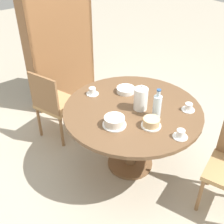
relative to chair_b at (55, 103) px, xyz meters
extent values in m
plane|color=#B2A893|center=(0.38, -0.91, -0.47)|extent=(14.00, 14.00, 0.00)
cylinder|color=brown|center=(0.38, -0.91, -0.46)|extent=(0.48, 0.48, 0.03)
cylinder|color=brown|center=(0.38, -0.91, -0.11)|extent=(0.12, 0.12, 0.67)
cylinder|color=brown|center=(0.38, -0.91, 0.24)|extent=(1.32, 1.32, 0.04)
cylinder|color=olive|center=(0.48, -1.74, -0.27)|extent=(0.03, 0.03, 0.41)
cylinder|color=olive|center=(0.82, -1.62, -0.27)|extent=(0.03, 0.03, 0.41)
cylinder|color=olive|center=(0.29, -0.09, -0.27)|extent=(0.03, 0.03, 0.41)
cylinder|color=olive|center=(0.17, 0.25, -0.27)|extent=(0.03, 0.03, 0.41)
cylinder|color=olive|center=(-0.05, -0.21, -0.27)|extent=(0.03, 0.03, 0.41)
cylinder|color=olive|center=(-0.17, 0.13, -0.27)|extent=(0.03, 0.03, 0.41)
cube|color=tan|center=(0.06, 0.02, -0.04)|extent=(0.53, 0.53, 0.04)
cube|color=olive|center=(-0.13, -0.04, 0.19)|extent=(0.15, 0.39, 0.43)
cube|color=brown|center=(0.92, 0.70, 0.33)|extent=(0.04, 0.28, 1.61)
cube|color=brown|center=(0.06, 0.70, 0.33)|extent=(0.04, 0.28, 1.61)
cube|color=brown|center=(0.49, 0.57, 0.33)|extent=(0.90, 0.02, 1.61)
cube|color=brown|center=(0.49, 0.70, -0.45)|extent=(0.82, 0.27, 0.04)
cube|color=brown|center=(0.49, 0.70, -0.07)|extent=(0.82, 0.27, 0.04)
cube|color=brown|center=(0.49, 0.70, 0.33)|extent=(0.82, 0.27, 0.04)
cube|color=brown|center=(0.49, 0.70, 0.73)|extent=(0.82, 0.27, 0.04)
cube|color=#B72D28|center=(0.72, 0.69, -0.28)|extent=(0.36, 0.21, 0.32)
cube|color=#234793|center=(0.25, 0.69, -0.28)|extent=(0.36, 0.21, 0.31)
cube|color=beige|center=(0.72, 0.69, 0.11)|extent=(0.36, 0.21, 0.32)
cube|color=gold|center=(0.26, 0.69, 0.08)|extent=(0.36, 0.21, 0.27)
cube|color=orange|center=(0.73, 0.69, 0.50)|extent=(0.34, 0.21, 0.30)
cube|color=black|center=(0.24, 0.69, 0.49)|extent=(0.34, 0.21, 0.28)
cube|color=#703384|center=(0.75, 0.69, 0.89)|extent=(0.29, 0.21, 0.28)
cube|color=black|center=(0.22, 0.69, 0.89)|extent=(0.29, 0.21, 0.28)
cylinder|color=white|center=(0.43, -0.96, 0.37)|extent=(0.13, 0.13, 0.22)
cone|color=white|center=(0.43, -0.96, 0.49)|extent=(0.12, 0.12, 0.02)
sphere|color=white|center=(0.43, -0.96, 0.51)|extent=(0.02, 0.02, 0.02)
cylinder|color=silver|center=(0.47, -1.14, 0.36)|extent=(0.08, 0.08, 0.21)
cylinder|color=silver|center=(0.47, -1.14, 0.50)|extent=(0.03, 0.03, 0.06)
cylinder|color=#2D5184|center=(0.47, -1.14, 0.53)|extent=(0.04, 0.04, 0.01)
cylinder|color=white|center=(0.08, -1.01, 0.27)|extent=(0.21, 0.21, 0.01)
cylinder|color=silver|center=(0.08, -1.01, 0.31)|extent=(0.18, 0.18, 0.07)
cylinder|color=white|center=(0.32, -1.22, 0.27)|extent=(0.18, 0.18, 0.01)
cylinder|color=#DBB784|center=(0.32, -1.22, 0.31)|extent=(0.15, 0.15, 0.07)
cylinder|color=white|center=(0.41, -1.47, 0.26)|extent=(0.13, 0.13, 0.01)
cylinder|color=white|center=(0.41, -1.47, 0.30)|extent=(0.07, 0.07, 0.06)
cylinder|color=white|center=(0.22, -0.46, 0.26)|extent=(0.13, 0.13, 0.01)
cylinder|color=white|center=(0.22, -0.46, 0.30)|extent=(0.07, 0.07, 0.06)
cylinder|color=white|center=(0.77, -1.25, 0.26)|extent=(0.13, 0.13, 0.01)
cylinder|color=white|center=(0.77, -1.25, 0.30)|extent=(0.07, 0.07, 0.06)
cylinder|color=white|center=(0.52, -0.64, 0.26)|extent=(0.19, 0.19, 0.01)
cylinder|color=white|center=(0.52, -0.64, 0.27)|extent=(0.19, 0.19, 0.01)
cylinder|color=white|center=(0.52, -0.64, 0.28)|extent=(0.19, 0.19, 0.01)
cylinder|color=white|center=(0.52, -0.64, 0.29)|extent=(0.19, 0.19, 0.01)
cylinder|color=white|center=(0.52, -0.64, 0.30)|extent=(0.19, 0.19, 0.01)
camera|label=1|loc=(-1.13, -2.54, 1.75)|focal=45.00mm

